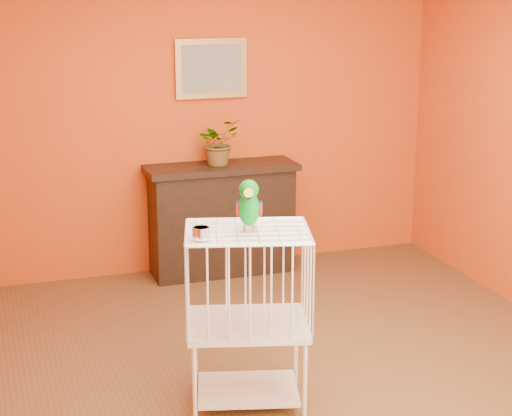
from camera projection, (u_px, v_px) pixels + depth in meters
name	position (u px, v px, depth m)	size (l,w,h in m)	color
ground	(306.00, 369.00, 5.62)	(4.50, 4.50, 0.00)	brown
room_shell	(310.00, 131.00, 5.21)	(4.50, 4.50, 4.50)	#C34112
console_cabinet	(222.00, 219.00, 7.36)	(1.29, 0.46, 0.96)	black
potted_plant	(218.00, 147.00, 7.21)	(0.35, 0.39, 0.30)	#26722D
framed_picture	(211.00, 68.00, 7.20)	(0.62, 0.04, 0.50)	#AE833E
birdcage	(248.00, 316.00, 5.03)	(0.82, 0.70, 1.08)	white
feed_cup	(201.00, 233.00, 4.71)	(0.10, 0.10, 0.07)	silver
parrot	(249.00, 205.00, 4.81)	(0.17, 0.29, 0.32)	#59544C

